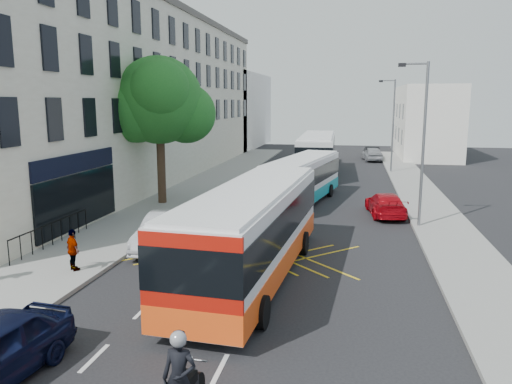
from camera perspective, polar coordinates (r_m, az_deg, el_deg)
The scene contains 20 objects.
ground at distance 15.14m, azimuth -1.18°, elevation -14.21°, with size 120.00×120.00×0.00m, color black.
pavement_left at distance 31.29m, azimuth -10.63°, elevation -1.30°, with size 5.00×70.00×0.15m, color gray.
pavement_right at distance 29.48m, azimuth 19.71°, elevation -2.45°, with size 3.00×70.00×0.15m, color gray.
terrace_main at distance 41.55m, azimuth -13.24°, elevation 10.71°, with size 8.30×45.00×13.50m.
terrace_far at distance 70.53m, azimuth -2.89°, elevation 9.27°, with size 8.00×20.00×10.00m, color silver.
building_right at distance 62.02m, azimuth 18.68°, elevation 7.68°, with size 6.00×18.00×8.00m, color silver.
street_tree at distance 30.64m, azimuth -11.06°, elevation 10.15°, with size 6.30×5.70×8.80m.
lamp_near at distance 25.72m, azimuth 18.42°, elevation 6.08°, with size 1.45×0.15×8.00m.
lamp_far at distance 45.60m, azimuth 15.29°, elevation 7.87°, with size 1.45×0.15×8.00m.
railings at distance 23.29m, azimuth -22.29°, elevation -4.29°, with size 0.08×5.60×1.14m, color black, non-canonical shape.
bus_near at distance 17.82m, azimuth -0.41°, elevation -4.43°, with size 3.51×11.94×3.32m.
bus_mid at distance 31.10m, azimuth 5.26°, elevation 1.45°, with size 4.20×10.46×2.87m.
bus_far at distance 43.71m, azimuth 7.01°, elevation 4.40°, with size 3.32×12.39×3.47m.
motorbike at distance 10.31m, azimuth -8.67°, elevation -20.85°, with size 0.71×2.32×2.06m.
parked_car_silver at distance 21.94m, azimuth -10.30°, elevation -4.42°, with size 1.62×4.64×1.53m, color #AFB2B7.
red_hatchback at distance 28.67m, azimuth 14.58°, elevation -1.36°, with size 1.79×4.41×1.28m, color #B80712.
distant_car_grey at distance 52.70m, azimuth 8.15°, elevation 4.09°, with size 2.18×4.73×1.32m, color #3E4146.
distant_car_silver at distance 54.86m, azimuth 13.15°, elevation 4.28°, with size 1.79×4.45×1.52m, color #999AA0.
distant_car_dark at distance 56.71m, azimuth 13.05°, elevation 4.42°, with size 1.50×4.30×1.42m, color black.
pedestrian_far at distance 19.53m, azimuth -20.18°, elevation -6.24°, with size 0.91×0.38×1.56m, color gray.
Camera 1 is at (2.93, -13.45, 6.28)m, focal length 35.00 mm.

